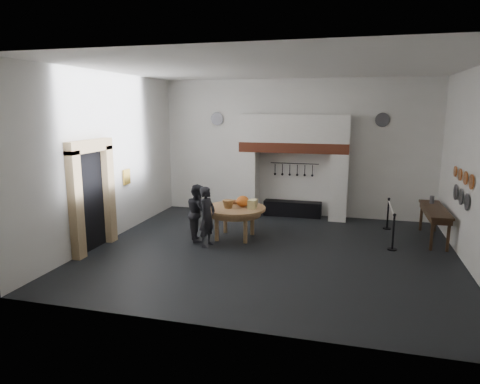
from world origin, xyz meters
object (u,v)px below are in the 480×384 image
(barrier_post_near, at_px, (393,233))
(side_table, at_px, (435,209))
(iron_range, at_px, (293,209))
(barrier_post_far, at_px, (388,214))
(work_table, at_px, (235,208))
(visitor_near, at_px, (207,217))
(visitor_far, at_px, (198,213))

(barrier_post_near, bearing_deg, side_table, 45.41)
(iron_range, xyz_separation_m, side_table, (4.10, -1.66, 0.62))
(iron_range, distance_m, barrier_post_far, 3.08)
(work_table, bearing_deg, side_table, 12.56)
(work_table, height_order, visitor_near, visitor_near)
(work_table, distance_m, barrier_post_near, 4.19)
(visitor_near, distance_m, side_table, 6.16)
(iron_range, relative_size, visitor_far, 1.22)
(visitor_far, bearing_deg, side_table, -105.24)
(visitor_far, relative_size, side_table, 0.71)
(visitor_near, relative_size, barrier_post_near, 1.76)
(barrier_post_near, bearing_deg, barrier_post_far, 90.00)
(barrier_post_far, bearing_deg, barrier_post_near, -90.00)
(iron_range, relative_size, side_table, 0.86)
(side_table, bearing_deg, iron_range, 157.91)
(work_table, height_order, barrier_post_far, barrier_post_far)
(visitor_near, bearing_deg, iron_range, -12.56)
(side_table, bearing_deg, barrier_post_near, -134.59)
(visitor_far, xyz_separation_m, side_table, (6.21, 1.66, 0.09))
(visitor_far, bearing_deg, visitor_near, -165.25)
(iron_range, bearing_deg, visitor_far, -122.33)
(barrier_post_near, xyz_separation_m, barrier_post_far, (0.00, 2.00, 0.00))
(work_table, relative_size, barrier_post_near, 1.89)
(barrier_post_near, height_order, barrier_post_far, same)
(visitor_near, height_order, visitor_far, visitor_near)
(visitor_near, height_order, side_table, visitor_near)
(work_table, relative_size, side_table, 0.77)
(iron_range, height_order, work_table, work_table)
(barrier_post_far, bearing_deg, iron_range, 164.66)
(visitor_near, xyz_separation_m, barrier_post_far, (4.67, 2.91, -0.34))
(iron_range, bearing_deg, barrier_post_near, -43.49)
(visitor_near, xyz_separation_m, side_table, (5.81, 2.06, 0.08))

